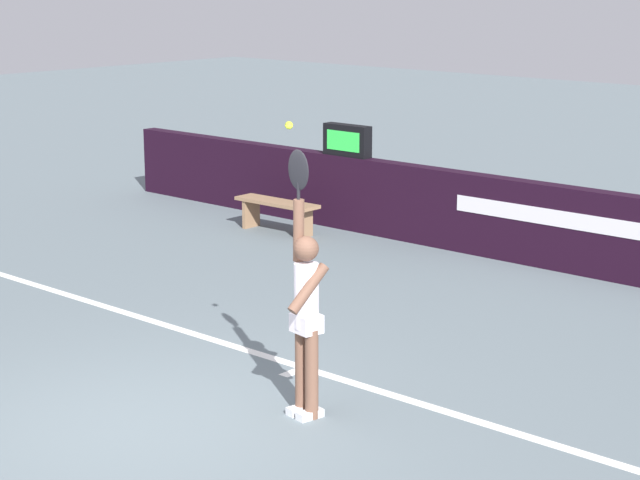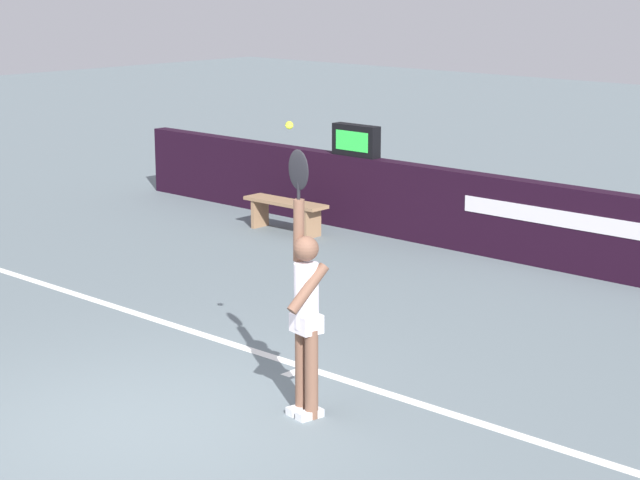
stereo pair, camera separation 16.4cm
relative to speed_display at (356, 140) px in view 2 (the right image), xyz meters
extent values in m
plane|color=slate|center=(3.67, -6.93, -1.32)|extent=(60.00, 60.00, 0.00)
cube|color=white|center=(3.67, -4.93, -1.32)|extent=(11.79, 0.12, 0.00)
cube|color=white|center=(3.67, -5.08, -1.32)|extent=(0.12, 0.30, 0.00)
cube|color=black|center=(3.67, 0.00, -0.78)|extent=(16.36, 0.24, 1.09)
cube|color=silver|center=(4.16, -0.12, -0.63)|extent=(4.18, 0.01, 0.21)
cube|color=black|center=(0.00, 0.00, 0.00)|extent=(0.79, 0.19, 0.46)
cube|color=#33E54C|center=(0.00, -0.10, 0.00)|extent=(0.62, 0.01, 0.29)
cylinder|color=brown|center=(4.56, -5.82, -0.93)|extent=(0.12, 0.12, 0.80)
cylinder|color=brown|center=(4.42, -5.79, -0.93)|extent=(0.12, 0.12, 0.80)
cube|color=white|center=(4.56, -5.83, -1.29)|extent=(0.14, 0.25, 0.07)
cube|color=white|center=(4.42, -5.81, -1.29)|extent=(0.14, 0.25, 0.07)
cylinder|color=white|center=(4.49, -5.80, -0.25)|extent=(0.21, 0.21, 0.56)
cube|color=white|center=(4.49, -5.80, -0.49)|extent=(0.27, 0.24, 0.16)
sphere|color=brown|center=(4.49, -5.80, 0.16)|extent=(0.21, 0.21, 0.21)
cylinder|color=brown|center=(4.39, -5.78, 0.30)|extent=(0.12, 0.11, 0.53)
cylinder|color=brown|center=(4.59, -5.88, -0.15)|extent=(0.16, 0.42, 0.40)
ellipsoid|color=black|center=(4.39, -5.78, 0.82)|extent=(0.29, 0.08, 0.35)
cylinder|color=black|center=(4.39, -5.78, 0.63)|extent=(0.03, 0.03, 0.18)
sphere|color=#C6D92D|center=(4.26, -5.76, 1.17)|extent=(0.07, 0.07, 0.07)
cube|color=#95704F|center=(-0.59, -0.89, -0.87)|extent=(1.40, 0.38, 0.05)
cube|color=#95704F|center=(-1.12, -0.90, -1.10)|extent=(0.07, 0.32, 0.45)
cube|color=#95704F|center=(-0.06, -0.88, -1.10)|extent=(0.07, 0.32, 0.45)
camera|label=1|loc=(10.70, -12.58, 2.42)|focal=63.66mm
camera|label=2|loc=(10.82, -12.47, 2.42)|focal=63.66mm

